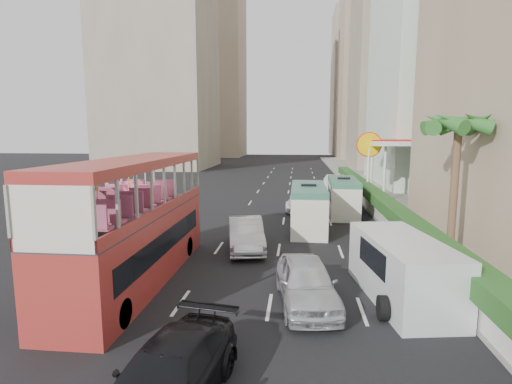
# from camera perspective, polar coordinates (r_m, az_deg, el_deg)

# --- Properties ---
(ground_plane) EXTENTS (200.00, 200.00, 0.00)m
(ground_plane) POSITION_cam_1_polar(r_m,az_deg,el_deg) (16.45, 3.85, -13.25)
(ground_plane) COLOR black
(ground_plane) RESTS_ON ground
(double_decker_bus) EXTENTS (2.50, 11.00, 5.06)m
(double_decker_bus) POSITION_cam_1_polar(r_m,az_deg,el_deg) (16.99, -16.78, -3.96)
(double_decker_bus) COLOR #A62D27
(double_decker_bus) RESTS_ON ground
(car_silver_lane_a) EXTENTS (2.62, 5.21, 1.64)m
(car_silver_lane_a) POSITION_cam_1_polar(r_m,az_deg,el_deg) (21.27, -1.47, -8.17)
(car_silver_lane_a) COLOR silver
(car_silver_lane_a) RESTS_ON ground
(car_silver_lane_b) EXTENTS (2.57, 5.03, 1.64)m
(car_silver_lane_b) POSITION_cam_1_polar(r_m,az_deg,el_deg) (14.94, 7.16, -15.60)
(car_silver_lane_b) COLOR silver
(car_silver_lane_b) RESTS_ON ground
(van_asset) EXTENTS (2.85, 5.48, 1.48)m
(van_asset) POSITION_cam_1_polar(r_m,az_deg,el_deg) (31.86, 6.80, -2.64)
(van_asset) COLOR silver
(van_asset) RESTS_ON ground
(minibus_near) EXTENTS (2.10, 6.30, 2.79)m
(minibus_near) POSITION_cam_1_polar(r_m,az_deg,el_deg) (25.44, 7.47, -2.24)
(minibus_near) COLOR silver
(minibus_near) RESTS_ON ground
(minibus_far) EXTENTS (2.18, 6.10, 2.68)m
(minibus_far) POSITION_cam_1_polar(r_m,az_deg,el_deg) (30.64, 12.33, -0.67)
(minibus_far) COLOR silver
(minibus_far) RESTS_ON ground
(panel_van_near) EXTENTS (3.13, 5.98, 2.28)m
(panel_van_near) POSITION_cam_1_polar(r_m,az_deg,el_deg) (15.80, 20.13, -10.28)
(panel_van_near) COLOR silver
(panel_van_near) RESTS_ON ground
(panel_van_far) EXTENTS (2.36, 4.61, 1.76)m
(panel_van_far) POSITION_cam_1_polar(r_m,az_deg,el_deg) (40.67, 11.08, 0.91)
(panel_van_far) COLOR silver
(panel_van_far) RESTS_ON ground
(sidewalk) EXTENTS (6.00, 120.00, 0.18)m
(sidewalk) POSITION_cam_1_polar(r_m,az_deg,el_deg) (41.59, 17.69, -0.26)
(sidewalk) COLOR #99968C
(sidewalk) RESTS_ON ground
(kerb_wall) EXTENTS (0.30, 44.00, 1.00)m
(kerb_wall) POSITION_cam_1_polar(r_m,az_deg,el_deg) (30.31, 16.70, -2.19)
(kerb_wall) COLOR silver
(kerb_wall) RESTS_ON sidewalk
(hedge) EXTENTS (1.10, 44.00, 0.70)m
(hedge) POSITION_cam_1_polar(r_m,az_deg,el_deg) (30.17, 16.77, -0.61)
(hedge) COLOR #2D6626
(hedge) RESTS_ON kerb_wall
(palm_tree) EXTENTS (0.36, 0.36, 6.40)m
(palm_tree) POSITION_cam_1_polar(r_m,az_deg,el_deg) (20.78, 26.43, 0.10)
(palm_tree) COLOR brown
(palm_tree) RESTS_ON sidewalk
(shell_station) EXTENTS (6.50, 8.00, 5.50)m
(shell_station) POSITION_cam_1_polar(r_m,az_deg,el_deg) (39.57, 19.85, 3.09)
(shell_station) COLOR silver
(shell_station) RESTS_ON ground
(tower_mid) EXTENTS (16.00, 16.00, 50.00)m
(tower_mid) POSITION_cam_1_polar(r_m,az_deg,el_deg) (77.68, 20.34, 22.00)
(tower_mid) COLOR tan
(tower_mid) RESTS_ON ground
(tower_far_a) EXTENTS (14.00, 14.00, 44.00)m
(tower_far_a) POSITION_cam_1_polar(r_m,az_deg,el_deg) (99.95, 16.15, 17.24)
(tower_far_a) COLOR tan
(tower_far_a) RESTS_ON ground
(tower_far_b) EXTENTS (14.00, 14.00, 40.00)m
(tower_far_b) POSITION_cam_1_polar(r_m,az_deg,el_deg) (121.22, 14.24, 14.74)
(tower_far_b) COLOR tan
(tower_far_b) RESTS_ON ground
(tower_left_a) EXTENTS (18.00, 18.00, 52.00)m
(tower_left_a) POSITION_cam_1_polar(r_m,az_deg,el_deg) (77.06, -13.92, 23.15)
(tower_left_a) COLOR tan
(tower_left_a) RESTS_ON ground
(tower_left_b) EXTENTS (16.00, 16.00, 46.00)m
(tower_left_b) POSITION_cam_1_polar(r_m,az_deg,el_deg) (108.99, -6.29, 17.28)
(tower_left_b) COLOR tan
(tower_left_b) RESTS_ON ground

